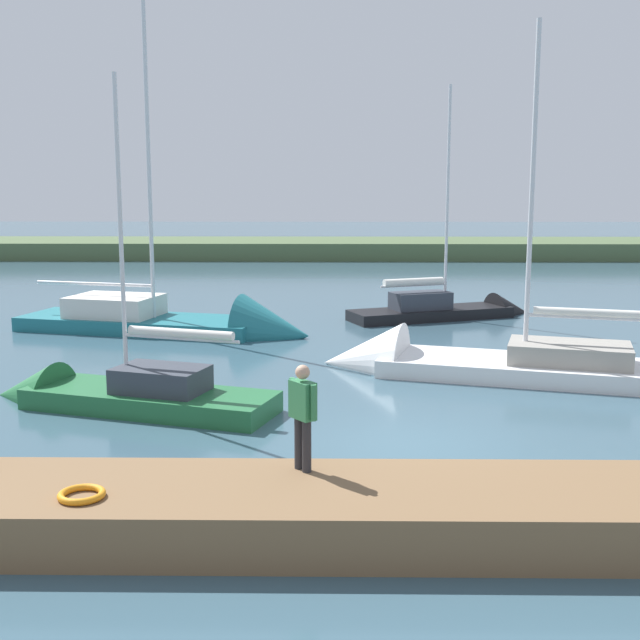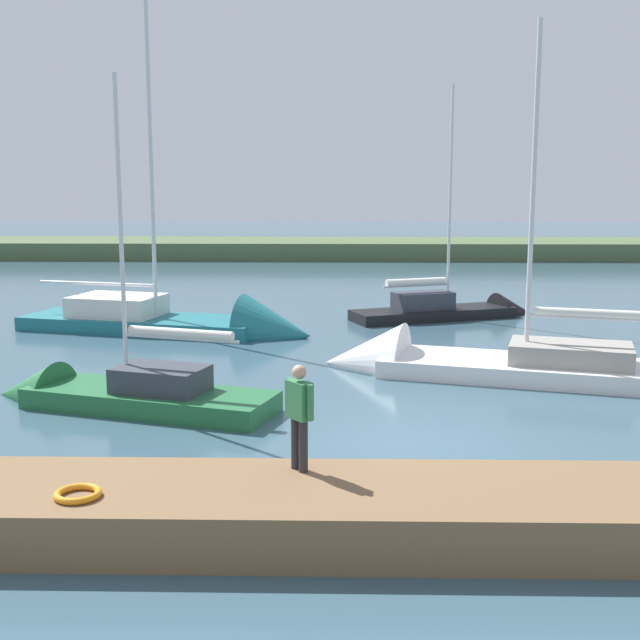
{
  "view_description": "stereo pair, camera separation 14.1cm",
  "coord_description": "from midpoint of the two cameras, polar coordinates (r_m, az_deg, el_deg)",
  "views": [
    {
      "loc": [
        1.54,
        15.24,
        5.06
      ],
      "look_at": [
        1.8,
        -3.18,
        1.96
      ],
      "focal_mm": 44.88,
      "sensor_mm": 36.0,
      "label": 1
    },
    {
      "loc": [
        1.4,
        15.24,
        5.06
      ],
      "look_at": [
        1.8,
        -3.18,
        1.96
      ],
      "focal_mm": 44.88,
      "sensor_mm": 36.0,
      "label": 2
    }
  ],
  "objects": [
    {
      "name": "dock_pier",
      "position": [
        12.0,
        8.0,
        -13.45
      ],
      "size": [
        18.6,
        2.39,
        0.78
      ],
      "primitive_type": "cube",
      "color": "brown",
      "rests_on": "ground_plane"
    },
    {
      "name": "person_on_dock",
      "position": [
        12.12,
        -1.58,
        -6.46
      ],
      "size": [
        0.45,
        0.51,
        1.64
      ],
      "rotation": [
        0.0,
        0.0,
        0.67
      ],
      "color": "#28282D",
      "rests_on": "dock_pier"
    },
    {
      "name": "far_shoreline",
      "position": [
        58.13,
        2.26,
        4.54
      ],
      "size": [
        180.0,
        8.0,
        2.4
      ],
      "primitive_type": "cube",
      "color": "#4C603D",
      "rests_on": "ground_plane"
    },
    {
      "name": "sailboat_far_right",
      "position": [
        22.15,
        10.39,
        -3.46
      ],
      "size": [
        10.59,
        5.28,
        10.38
      ],
      "rotation": [
        0.0,
        0.0,
        -0.28
      ],
      "color": "white",
      "rests_on": "ground_plane"
    },
    {
      "name": "sailboat_mid_channel",
      "position": [
        31.54,
        9.44,
        0.43
      ],
      "size": [
        7.72,
        4.39,
        9.64
      ],
      "rotation": [
        0.0,
        0.0,
        3.51
      ],
      "color": "black",
      "rests_on": "ground_plane"
    },
    {
      "name": "sailboat_inner_slip",
      "position": [
        28.1,
        -9.15,
        -0.48
      ],
      "size": [
        10.81,
        5.11,
        12.81
      ],
      "rotation": [
        0.0,
        0.0,
        2.9
      ],
      "color": "#1E6B75",
      "rests_on": "ground_plane"
    },
    {
      "name": "sailboat_behind_pier",
      "position": [
        19.33,
        -15.0,
        -5.67
      ],
      "size": [
        7.32,
        3.91,
        8.4
      ],
      "rotation": [
        0.0,
        0.0,
        -0.31
      ],
      "color": "#236638",
      "rests_on": "ground_plane"
    },
    {
      "name": "ground_plane",
      "position": [
        16.13,
        6.07,
        -8.79
      ],
      "size": [
        200.0,
        200.0,
        0.0
      ],
      "primitive_type": "plane",
      "color": "#385666"
    },
    {
      "name": "life_ring_buoy",
      "position": [
        11.84,
        -16.97,
        -11.82
      ],
      "size": [
        0.66,
        0.66,
        0.1
      ],
      "primitive_type": "torus",
      "color": "orange",
      "rests_on": "dock_pier"
    }
  ]
}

